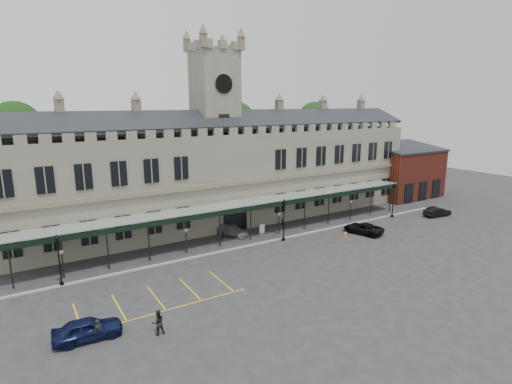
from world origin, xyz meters
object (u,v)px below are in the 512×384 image
car_right_b (437,212)px  person_a (99,331)px  station_building (217,175)px  car_left_a (88,329)px  car_van (363,228)px  lamp_post_mid (284,216)px  traffic_cone (345,234)px  lamp_post_left (59,256)px  person_b (158,322)px  lamp_post_right (394,197)px  sign_board (262,229)px  car_taxi (231,230)px  clock_tower (215,124)px

car_right_b → person_a: size_ratio=2.54×
station_building → car_left_a: bearing=-134.3°
car_left_a → car_van: car_left_a is taller
lamp_post_mid → traffic_cone: (7.19, -2.72, -2.64)m
car_van → lamp_post_left: bearing=-23.8°
car_left_a → person_b: size_ratio=2.49×
lamp_post_right → lamp_post_mid: bearing=179.9°
lamp_post_left → person_a: lamp_post_left is taller
lamp_post_left → person_a: (1.16, -10.54, -2.03)m
lamp_post_left → lamp_post_mid: bearing=-1.3°
sign_board → person_b: person_b is taller
station_building → lamp_post_right: 24.75m
lamp_post_mid → person_b: lamp_post_mid is taller
traffic_cone → car_right_b: bearing=-1.2°
lamp_post_left → lamp_post_right: bearing=-0.7°
sign_board → station_building: bearing=115.5°
car_left_a → person_a: bearing=-136.0°
lamp_post_mid → car_left_a: (-22.94, -9.32, -2.22)m
car_right_b → person_a: person_a is taller
lamp_post_mid → car_van: (9.85, -3.04, -2.31)m
lamp_post_right → car_taxi: lamp_post_right is taller
station_building → sign_board: 9.75m
car_van → lamp_post_mid: bearing=-34.9°
sign_board → person_b: bearing=-133.4°
traffic_cone → car_right_b: car_right_b is taller
lamp_post_mid → clock_tower: bearing=106.0°
lamp_post_mid → traffic_cone: 8.13m
lamp_post_mid → car_van: lamp_post_mid is taller
clock_tower → traffic_cone: (10.34, -13.73, -12.77)m
car_left_a → lamp_post_right: bearing=-73.7°
lamp_post_right → car_left_a: 42.79m
lamp_post_left → car_van: bearing=-6.1°
traffic_cone → person_a: 30.44m
lamp_post_left → car_van: lamp_post_left is taller
traffic_cone → person_b: person_b is taller
clock_tower → car_left_a: clock_tower is taller
clock_tower → lamp_post_right: size_ratio=5.00×
person_a → lamp_post_right: bearing=-7.8°
car_van → car_right_b: 14.68m
lamp_post_left → sign_board: (22.80, 3.06, -2.28)m
lamp_post_right → sign_board: lamp_post_right is taller
clock_tower → car_right_b: clock_tower is taller
lamp_post_left → sign_board: bearing=7.6°
traffic_cone → sign_board: (-7.90, 6.29, 0.21)m
lamp_post_mid → person_b: size_ratio=2.78×
station_building → car_van: station_building is taller
lamp_post_right → sign_board: 19.95m
lamp_post_mid → car_taxi: bearing=130.5°
lamp_post_mid → car_right_b: (24.53, -3.09, -2.31)m
station_building → clock_tower: bearing=90.0°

